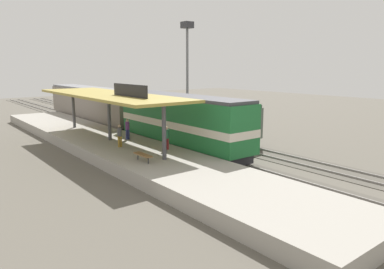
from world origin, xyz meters
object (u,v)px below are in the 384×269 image
object	(u,v)px
person_walking	(167,137)
passenger_carriage_single	(92,105)
platform_bench	(143,155)
freight_car	(205,119)
person_waiting	(127,128)
light_mast	(187,52)
locomotive	(181,122)
person_boarding	(120,134)

from	to	relation	value
person_walking	passenger_carriage_single	bearing A→B (deg)	81.83
passenger_carriage_single	platform_bench	bearing A→B (deg)	-105.23
passenger_carriage_single	freight_car	distance (m)	16.19
person_walking	person_waiting	bearing A→B (deg)	95.09
freight_car	light_mast	bearing A→B (deg)	64.96
freight_car	light_mast	size ratio (longest dim) A/B	1.03
passenger_carriage_single	person_waiting	bearing A→B (deg)	-102.52
freight_car	person_waiting	xyz separation A→B (m)	(-7.95, 0.45, -0.12)
passenger_carriage_single	freight_car	bearing A→B (deg)	-73.49
locomotive	light_mast	size ratio (longest dim) A/B	1.23
passenger_carriage_single	person_walking	world-z (taller)	passenger_carriage_single
passenger_carriage_single	person_waiting	xyz separation A→B (m)	(-3.35, -15.07, -0.46)
platform_bench	person_waiting	world-z (taller)	person_waiting
platform_bench	person_walking	bearing A→B (deg)	31.15
platform_bench	person_boarding	size ratio (longest dim) A/B	0.99
light_mast	person_waiting	bearing A→B (deg)	-150.12
platform_bench	light_mast	size ratio (longest dim) A/B	0.15
person_waiting	light_mast	bearing A→B (deg)	29.88
platform_bench	person_waiting	distance (m)	7.47
locomotive	passenger_carriage_single	distance (m)	18.00
person_waiting	person_walking	size ratio (longest dim) A/B	1.00
light_mast	person_walking	world-z (taller)	light_mast
light_mast	person_walking	bearing A→B (deg)	-132.95
light_mast	person_waiting	world-z (taller)	light_mast
locomotive	person_waiting	distance (m)	4.48
locomotive	person_waiting	xyz separation A→B (m)	(-3.35, 2.93, -0.56)
locomotive	light_mast	world-z (taller)	light_mast
locomotive	person_boarding	xyz separation A→B (m)	(-5.16, 0.76, -0.56)
platform_bench	person_walking	size ratio (longest dim) A/B	0.99
light_mast	freight_car	bearing A→B (deg)	-115.04
freight_car	person_walking	world-z (taller)	freight_car
locomotive	light_mast	xyz separation A→B (m)	(7.80, 9.33, 5.99)
passenger_carriage_single	light_mast	size ratio (longest dim) A/B	1.71
light_mast	person_boarding	bearing A→B (deg)	-146.51
person_boarding	passenger_carriage_single	bearing A→B (deg)	73.34
platform_bench	person_boarding	distance (m)	4.89
person_waiting	person_walking	bearing A→B (deg)	-84.91
person_waiting	person_walking	xyz separation A→B (m)	(0.45, -5.09, 0.00)
locomotive	passenger_carriage_single	bearing A→B (deg)	90.00
locomotive	passenger_carriage_single	world-z (taller)	locomotive
locomotive	person_boarding	distance (m)	5.24
light_mast	person_walking	distance (m)	17.01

